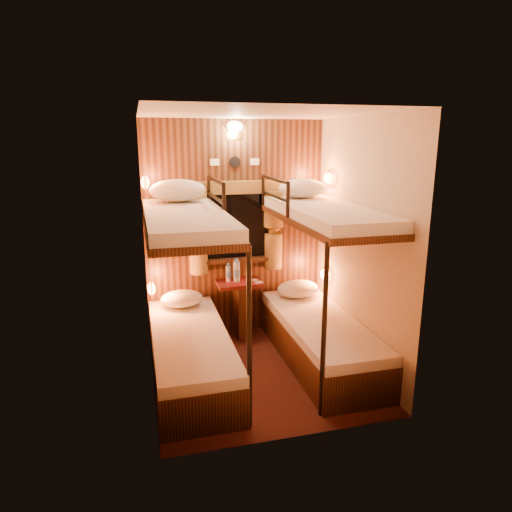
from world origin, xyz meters
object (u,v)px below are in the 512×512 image
object	(u,v)px
bottle_left	(228,274)
bunk_right	(320,308)
bottle_right	(237,272)
table	(240,302)
bunk_left	(189,321)

from	to	relation	value
bottle_left	bunk_right	bearing A→B (deg)	-46.96
bunk_right	bottle_right	size ratio (longest dim) A/B	7.21
table	bunk_left	bearing A→B (deg)	-129.67
bottle_right	table	bearing A→B (deg)	-18.34
bunk_left	table	size ratio (longest dim) A/B	2.90
bunk_left	bottle_left	bearing A→B (deg)	56.91
bunk_right	table	size ratio (longest dim) A/B	2.90
bunk_left	bunk_right	world-z (taller)	same
bunk_right	table	bearing A→B (deg)	129.67
bunk_right	bottle_right	distance (m)	1.06
bottle_right	bottle_left	bearing A→B (deg)	162.92
bunk_left	bottle_right	distance (m)	1.03
bottle_left	bottle_right	distance (m)	0.10
table	bottle_left	size ratio (longest dim) A/B	3.15
bunk_right	bottle_left	bearing A→B (deg)	133.04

